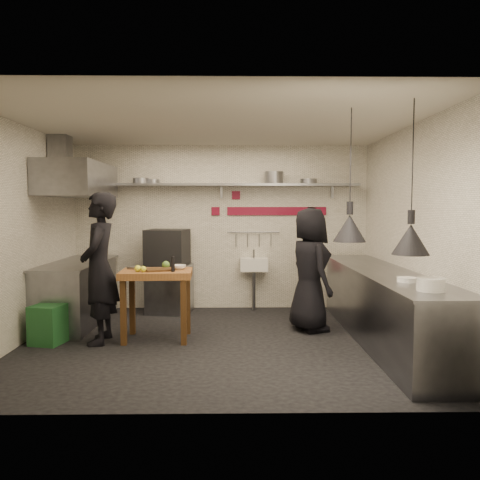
{
  "coord_description": "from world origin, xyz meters",
  "views": [
    {
      "loc": [
        0.2,
        -5.95,
        1.74
      ],
      "look_at": [
        0.29,
        0.3,
        1.31
      ],
      "focal_mm": 35.0,
      "sensor_mm": 36.0,
      "label": 1
    }
  ],
  "objects_px": {
    "green_bin": "(48,324)",
    "chef_left": "(99,268)",
    "oven_stand": "(170,288)",
    "combi_oven": "(167,247)",
    "chef_right": "(310,269)",
    "prep_table": "(157,305)"
  },
  "relations": [
    {
      "from": "green_bin",
      "to": "chef_left",
      "type": "bearing_deg",
      "value": 4.2
    },
    {
      "from": "oven_stand",
      "to": "prep_table",
      "type": "relative_size",
      "value": 0.87
    },
    {
      "from": "chef_left",
      "to": "oven_stand",
      "type": "bearing_deg",
      "value": 155.68
    },
    {
      "from": "oven_stand",
      "to": "combi_oven",
      "type": "relative_size",
      "value": 1.25
    },
    {
      "from": "green_bin",
      "to": "chef_right",
      "type": "xyz_separation_m",
      "value": [
        3.45,
        0.62,
        0.62
      ]
    },
    {
      "from": "prep_table",
      "to": "oven_stand",
      "type": "bearing_deg",
      "value": 88.86
    },
    {
      "from": "oven_stand",
      "to": "chef_right",
      "type": "distance_m",
      "value": 2.48
    },
    {
      "from": "chef_left",
      "to": "prep_table",
      "type": "bearing_deg",
      "value": 97.19
    },
    {
      "from": "prep_table",
      "to": "chef_right",
      "type": "relative_size",
      "value": 0.53
    },
    {
      "from": "combi_oven",
      "to": "chef_left",
      "type": "relative_size",
      "value": 0.33
    },
    {
      "from": "chef_right",
      "to": "chef_left",
      "type": "bearing_deg",
      "value": 83.75
    },
    {
      "from": "green_bin",
      "to": "oven_stand",
      "type": "bearing_deg",
      "value": 53.49
    },
    {
      "from": "combi_oven",
      "to": "green_bin",
      "type": "height_order",
      "value": "combi_oven"
    },
    {
      "from": "combi_oven",
      "to": "green_bin",
      "type": "relative_size",
      "value": 1.28
    },
    {
      "from": "combi_oven",
      "to": "chef_left",
      "type": "height_order",
      "value": "chef_left"
    },
    {
      "from": "chef_left",
      "to": "chef_right",
      "type": "bearing_deg",
      "value": 98.13
    },
    {
      "from": "chef_right",
      "to": "combi_oven",
      "type": "bearing_deg",
      "value": 44.1
    },
    {
      "from": "green_bin",
      "to": "prep_table",
      "type": "xyz_separation_m",
      "value": [
        1.36,
        0.18,
        0.21
      ]
    },
    {
      "from": "oven_stand",
      "to": "chef_right",
      "type": "height_order",
      "value": "chef_right"
    },
    {
      "from": "prep_table",
      "to": "green_bin",
      "type": "bearing_deg",
      "value": -175.26
    },
    {
      "from": "prep_table",
      "to": "chef_left",
      "type": "distance_m",
      "value": 0.88
    },
    {
      "from": "oven_stand",
      "to": "green_bin",
      "type": "distance_m",
      "value": 2.21
    }
  ]
}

